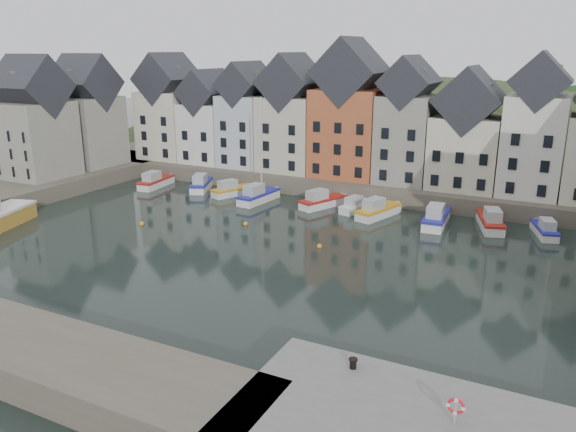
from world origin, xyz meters
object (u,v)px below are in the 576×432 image
Objects in this scene: mooring_bollard at (353,363)px; boat_a at (155,182)px; boat_d at (258,195)px; life_ring_post at (456,407)px.

boat_a is at bearing 140.59° from mooring_bollard.
mooring_bollard is at bearing -45.62° from boat_a.
mooring_bollard is at bearing -47.94° from boat_d.
life_ring_post is at bearing -21.56° from mooring_bollard.
boat_d reaches higher than boat_a.
boat_a is at bearing -176.50° from boat_d.
boat_d is at bearing 126.63° from mooring_bollard.
mooring_bollard is (41.36, -33.99, 1.57)m from boat_a.
life_ring_post is at bearing -44.00° from boat_d.
boat_d is 41.69m from mooring_bollard.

